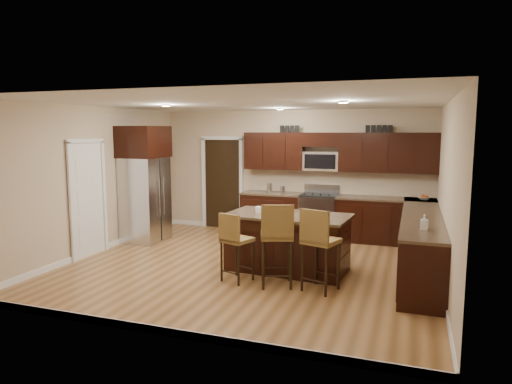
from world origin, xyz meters
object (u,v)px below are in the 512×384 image
at_px(range, 319,216).
at_px(stool_left, 234,239).
at_px(stool_right, 319,240).
at_px(refrigerator, 145,183).
at_px(stool_mid, 277,235).
at_px(island, 288,244).

relative_size(range, stool_left, 1.06).
distance_m(range, stool_left, 3.31).
xyz_separation_m(stool_left, stool_right, (1.27, -0.01, 0.09)).
xyz_separation_m(range, refrigerator, (-3.30, -1.45, 0.74)).
distance_m(stool_left, stool_mid, 0.67).
relative_size(range, island, 0.54).
distance_m(stool_mid, stool_right, 0.61).
height_order(stool_mid, stool_right, stool_mid).
bearing_deg(stool_right, range, 119.45).
xyz_separation_m(island, stool_left, (-0.59, -0.84, 0.22)).
height_order(stool_left, stool_right, stool_right).
distance_m(range, island, 2.40).
xyz_separation_m(island, stool_right, (0.68, -0.85, 0.31)).
height_order(range, stool_mid, stool_mid).
height_order(range, refrigerator, refrigerator).
height_order(island, stool_right, stool_right).
relative_size(island, stool_left, 1.94).
distance_m(range, stool_right, 3.32).
bearing_deg(range, island, -90.78).
xyz_separation_m(stool_mid, refrigerator, (-3.34, 1.80, 0.44)).
xyz_separation_m(stool_right, refrigerator, (-3.94, 1.80, 0.47)).
xyz_separation_m(range, stool_right, (0.64, -3.25, 0.27)).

